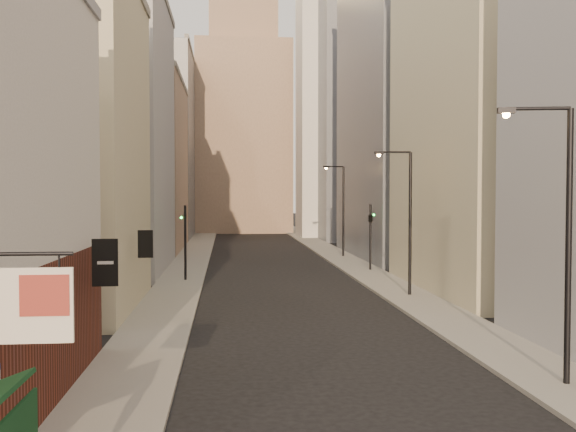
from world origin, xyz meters
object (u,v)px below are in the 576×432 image
Objects in this scene: streetlamp_mid at (406,214)px; traffic_light_left at (185,229)px; white_tower at (329,97)px; traffic_light_right at (371,221)px; clock_tower at (243,116)px; streetlamp_near at (561,228)px; streetlamp_far at (341,205)px.

streetlamp_mid reaches higher than traffic_light_left.
white_tower reaches higher than traffic_light_right.
clock_tower is 5.54× the size of streetlamp_mid.
clock_tower is at bearing -110.25° from traffic_light_left.
traffic_light_left is at bearing 127.58° from streetlamp_near.
streetlamp_near is 1.01× the size of streetlamp_far.
clock_tower reaches higher than streetlamp_near.
traffic_light_left is at bearing -110.87° from white_tower.
streetlamp_near is 28.46m from traffic_light_right.
clock_tower is 5.40× the size of streetlamp_near.
traffic_light_left is 1.00× the size of traffic_light_right.
streetlamp_far is 10.34m from traffic_light_right.
streetlamp_near is at bearing -112.46° from streetlamp_far.
streetlamp_far is at bearing -79.53° from clock_tower.
clock_tower is at bearing -91.17° from traffic_light_right.
traffic_light_right is at bearing -110.02° from streetlamp_far.
traffic_light_left is at bearing -153.30° from streetlamp_far.
streetlamp_mid is 21.99m from streetlamp_far.
streetlamp_mid is (-3.57, -49.82, -13.98)m from white_tower.
clock_tower is at bearing 105.32° from streetlamp_near.
white_tower is 51.87m from streetlamp_mid.
traffic_light_left is (-12.93, -14.64, -1.21)m from streetlamp_far.
clock_tower is 44.46m from streetlamp_far.
streetlamp_mid is 0.99× the size of streetlamp_far.
streetlamp_mid is at bearing -112.64° from streetlamp_far.
streetlamp_far is 1.65× the size of traffic_light_left.
traffic_light_right is at bearing -81.21° from clock_tower.
white_tower is at bearing 85.18° from streetlamp_mid.
clock_tower is at bearing 128.16° from white_tower.
traffic_light_left is (-5.19, -56.47, -14.14)m from clock_tower.
streetlamp_near is at bearing 78.54° from traffic_light_right.
clock_tower reaches higher than traffic_light_right.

